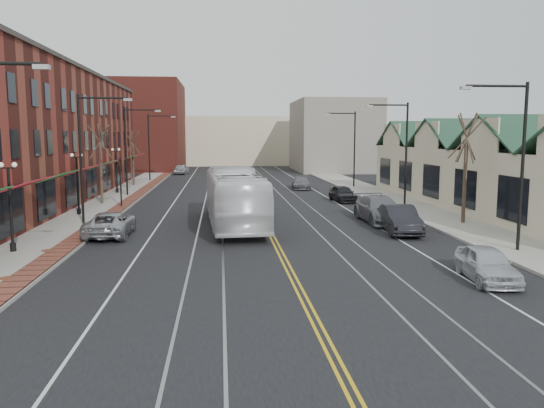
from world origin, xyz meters
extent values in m
plane|color=black|center=(0.00, 0.00, 0.00)|extent=(160.00, 160.00, 0.00)
cube|color=gray|center=(-12.00, 20.00, 0.07)|extent=(4.00, 120.00, 0.15)
cube|color=gray|center=(12.00, 20.00, 0.07)|extent=(4.00, 120.00, 0.15)
cube|color=maroon|center=(-19.00, 27.00, 5.50)|extent=(10.00, 50.00, 11.00)
cube|color=beige|center=(18.00, 20.00, 2.30)|extent=(8.00, 36.00, 4.60)
cube|color=maroon|center=(-16.00, 70.00, 7.00)|extent=(14.00, 18.00, 14.00)
cube|color=beige|center=(0.00, 85.00, 4.50)|extent=(22.00, 14.00, 9.00)
cube|color=slate|center=(15.00, 65.00, 5.50)|extent=(12.00, 16.00, 11.00)
cube|color=#999999|center=(-8.50, 0.00, 7.85)|extent=(0.50, 0.25, 0.15)
cylinder|color=black|center=(-11.50, 16.00, 4.15)|extent=(0.16, 0.16, 8.00)
cylinder|color=black|center=(-10.00, 16.00, 7.95)|extent=(3.00, 0.12, 0.12)
cube|color=#999999|center=(-8.50, 16.00, 7.85)|extent=(0.50, 0.25, 0.15)
cylinder|color=black|center=(-11.50, 32.00, 4.15)|extent=(0.16, 0.16, 8.00)
cylinder|color=black|center=(-10.00, 32.00, 7.95)|extent=(3.00, 0.12, 0.12)
cube|color=#999999|center=(-8.50, 32.00, 7.85)|extent=(0.50, 0.25, 0.15)
cylinder|color=black|center=(-11.50, 48.00, 4.15)|extent=(0.16, 0.16, 8.00)
cylinder|color=black|center=(-10.00, 48.00, 7.95)|extent=(3.00, 0.12, 0.12)
cube|color=#999999|center=(-8.50, 48.00, 7.85)|extent=(0.50, 0.25, 0.15)
cylinder|color=black|center=(11.50, 6.00, 4.15)|extent=(0.16, 0.16, 8.00)
cylinder|color=black|center=(10.00, 6.00, 7.95)|extent=(3.00, 0.12, 0.12)
cube|color=#999999|center=(8.50, 6.00, 7.85)|extent=(0.50, 0.25, 0.15)
cylinder|color=black|center=(11.50, 22.00, 4.15)|extent=(0.16, 0.16, 8.00)
cylinder|color=black|center=(10.00, 22.00, 7.95)|extent=(3.00, 0.12, 0.12)
cube|color=#999999|center=(8.50, 22.00, 7.85)|extent=(0.50, 0.25, 0.15)
cylinder|color=black|center=(11.50, 38.00, 4.15)|extent=(0.16, 0.16, 8.00)
cylinder|color=black|center=(10.00, 38.00, 7.95)|extent=(3.00, 0.12, 0.12)
cube|color=#999999|center=(8.50, 38.00, 7.85)|extent=(0.50, 0.25, 0.15)
cylinder|color=black|center=(-12.80, 8.00, 0.35)|extent=(0.28, 0.28, 0.40)
cylinder|color=black|center=(-12.80, 8.00, 2.15)|extent=(0.14, 0.14, 4.00)
cube|color=black|center=(-12.80, 8.00, 4.15)|extent=(0.60, 0.06, 0.06)
sphere|color=white|center=(-13.10, 8.00, 4.30)|extent=(0.24, 0.24, 0.24)
sphere|color=white|center=(-12.50, 8.00, 4.30)|extent=(0.24, 0.24, 0.24)
cylinder|color=black|center=(-12.80, 20.00, 0.35)|extent=(0.28, 0.28, 0.40)
cylinder|color=black|center=(-12.80, 20.00, 2.15)|extent=(0.14, 0.14, 4.00)
cube|color=black|center=(-12.80, 20.00, 4.15)|extent=(0.60, 0.06, 0.06)
sphere|color=white|center=(-13.10, 20.00, 4.30)|extent=(0.24, 0.24, 0.24)
sphere|color=white|center=(-12.50, 20.00, 4.30)|extent=(0.24, 0.24, 0.24)
cylinder|color=black|center=(-12.80, 34.00, 0.35)|extent=(0.28, 0.28, 0.40)
cylinder|color=black|center=(-12.80, 34.00, 2.15)|extent=(0.14, 0.14, 4.00)
cube|color=black|center=(-12.80, 34.00, 4.15)|extent=(0.60, 0.06, 0.06)
sphere|color=white|center=(-13.10, 34.00, 4.30)|extent=(0.24, 0.24, 0.24)
sphere|color=white|center=(-12.50, 34.00, 4.30)|extent=(0.24, 0.24, 0.24)
cylinder|color=#382B21|center=(-12.50, 26.00, 2.60)|extent=(0.24, 0.24, 4.90)
cylinder|color=#382B21|center=(-12.50, 26.00, 5.15)|extent=(0.58, 1.37, 2.90)
cylinder|color=#382B21|center=(-12.50, 26.00, 5.15)|extent=(1.60, 0.66, 2.78)
cylinder|color=#382B21|center=(-12.50, 26.00, 5.15)|extent=(0.53, 1.23, 2.96)
cylinder|color=#382B21|center=(-12.50, 26.00, 5.15)|extent=(1.69, 1.03, 2.64)
cylinder|color=#382B21|center=(-12.50, 26.00, 5.15)|extent=(1.78, 1.29, 2.48)
cylinder|color=#382B21|center=(-12.50, 42.00, 2.42)|extent=(0.24, 0.24, 4.55)
cylinder|color=#382B21|center=(-12.50, 42.00, 4.80)|extent=(0.55, 1.28, 2.69)
cylinder|color=#382B21|center=(-12.50, 42.00, 4.80)|extent=(1.49, 0.62, 2.58)
cylinder|color=#382B21|center=(-12.50, 42.00, 4.80)|extent=(0.50, 1.15, 2.75)
cylinder|color=#382B21|center=(-12.50, 42.00, 4.80)|extent=(1.57, 0.97, 2.45)
cylinder|color=#382B21|center=(-12.50, 42.00, 4.80)|extent=(1.66, 1.20, 2.30)
cylinder|color=#382B21|center=(12.50, 14.00, 2.78)|extent=(0.24, 0.24, 5.25)
cylinder|color=#382B21|center=(12.50, 14.00, 5.50)|extent=(0.61, 1.46, 3.10)
cylinder|color=#382B21|center=(12.50, 14.00, 5.50)|extent=(1.70, 0.70, 2.97)
cylinder|color=#382B21|center=(12.50, 14.00, 5.50)|extent=(0.56, 1.31, 3.17)
cylinder|color=#382B21|center=(12.50, 14.00, 5.50)|extent=(1.80, 1.10, 2.82)
cylinder|color=#382B21|center=(12.50, 14.00, 5.50)|extent=(1.90, 1.37, 2.65)
cylinder|color=#592D19|center=(-11.20, 3.00, 0.16)|extent=(0.60, 0.60, 0.02)
cylinder|color=#592D19|center=(-11.20, 8.00, 0.16)|extent=(0.60, 0.60, 0.02)
cylinder|color=black|center=(-10.60, 24.00, 1.75)|extent=(0.12, 0.12, 3.20)
imported|color=black|center=(-10.60, 24.00, 3.50)|extent=(0.18, 0.15, 0.90)
imported|color=white|center=(-2.00, 15.01, 1.79)|extent=(3.74, 13.01, 3.58)
imported|color=#A3A4AA|center=(-9.07, 12.25, 0.70)|extent=(2.36, 5.08, 1.41)
imported|color=silver|center=(7.50, 1.35, 0.68)|extent=(2.10, 4.18, 1.37)
imported|color=black|center=(7.50, 11.61, 0.81)|extent=(2.15, 5.03, 1.61)
imported|color=slate|center=(7.50, 15.43, 0.85)|extent=(2.49, 5.88, 1.69)
imported|color=black|center=(7.54, 26.22, 0.70)|extent=(1.92, 4.22, 1.41)
imported|color=black|center=(-1.00, 46.74, 0.82)|extent=(2.31, 5.14, 1.64)
imported|color=slate|center=(5.60, 37.13, 0.65)|extent=(2.19, 4.61, 1.30)
imported|color=#ADB1B4|center=(-8.50, 59.78, 0.74)|extent=(2.18, 4.50, 1.48)
camera|label=1|loc=(-2.83, -17.98, 5.71)|focal=35.00mm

